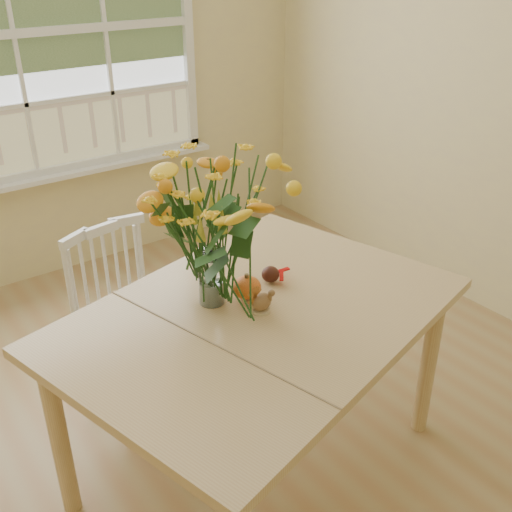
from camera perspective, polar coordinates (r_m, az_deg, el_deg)
floor at (r=2.69m, az=-1.44°, el=-20.69°), size 4.00×4.50×0.01m
wall_back at (r=3.92m, az=-21.74°, el=16.20°), size 4.00×0.02×2.70m
window at (r=3.85m, az=-22.06°, el=18.76°), size 2.42×0.12×1.74m
dining_table at (r=2.29m, az=0.30°, el=-7.13°), size 1.69×1.38×0.79m
windsor_chair at (r=2.82m, az=-12.63°, el=-5.27°), size 0.47×0.46×0.89m
flower_vase at (r=2.14m, az=-4.50°, el=3.12°), size 0.46×0.46×0.55m
pumpkin at (r=2.29m, az=-0.89°, el=-3.11°), size 0.11×0.11×0.09m
turkey_figurine at (r=2.21m, az=0.52°, el=-4.40°), size 0.09×0.07×0.10m
dark_gourd at (r=2.40m, az=1.39°, el=-1.82°), size 0.13×0.09×0.07m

